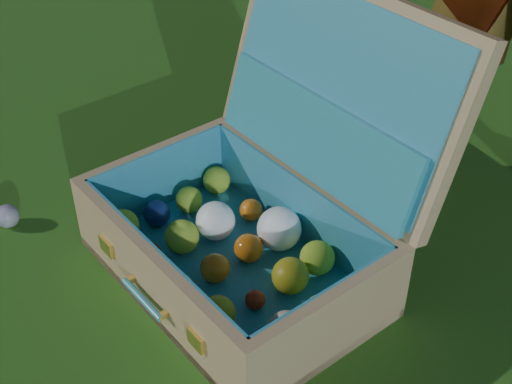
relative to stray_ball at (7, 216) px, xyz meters
The scene contains 3 objects.
ground 0.44m from the stray_ball, 16.47° to the left, with size 60.00×60.00×0.00m, color #215114.
stray_ball is the anchor object (origin of this frame).
suitcase 0.69m from the stray_ball, 25.38° to the left, with size 0.81×0.77×0.63m.
Camera 1 is at (0.93, -0.88, 1.19)m, focal length 50.00 mm.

